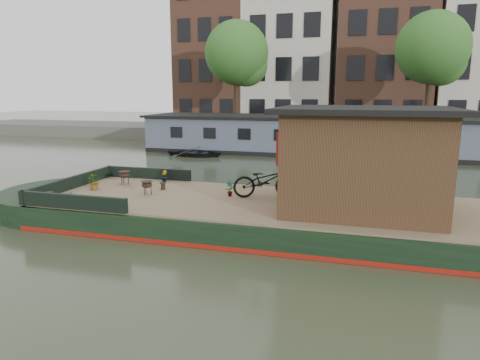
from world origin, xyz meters
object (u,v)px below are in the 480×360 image
(potted_plant_a, at_px, (230,188))
(brazier_rear, at_px, (124,178))
(brazier_front, at_px, (147,188))
(dinghy, at_px, (196,150))
(bicycle, at_px, (265,180))
(cabin, at_px, (362,158))

(potted_plant_a, bearing_deg, brazier_rear, 170.27)
(brazier_front, xyz_separation_m, dinghy, (-3.10, 11.34, -0.53))
(bicycle, relative_size, brazier_front, 4.56)
(bicycle, height_order, dinghy, bicycle)
(bicycle, xyz_separation_m, brazier_rear, (-4.49, 0.42, -0.25))
(cabin, bearing_deg, brazier_rear, 172.27)
(brazier_rear, height_order, dinghy, brazier_rear)
(potted_plant_a, xyz_separation_m, dinghy, (-5.34, 10.89, -0.56))
(cabin, distance_m, bicycle, 2.63)
(bicycle, distance_m, dinghy, 12.43)
(cabin, distance_m, brazier_front, 5.73)
(cabin, bearing_deg, dinghy, 127.87)
(bicycle, height_order, brazier_front, bicycle)
(brazier_rear, distance_m, dinghy, 10.45)
(potted_plant_a, height_order, brazier_rear, potted_plant_a)
(cabin, relative_size, bicycle, 2.33)
(potted_plant_a, height_order, dinghy, potted_plant_a)
(potted_plant_a, relative_size, brazier_rear, 1.09)
(cabin, xyz_separation_m, bicycle, (-2.46, 0.52, -0.78))
(potted_plant_a, bearing_deg, bicycle, 11.45)
(bicycle, xyz_separation_m, brazier_front, (-3.17, -0.63, -0.26))
(bicycle, relative_size, brazier_rear, 4.28)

